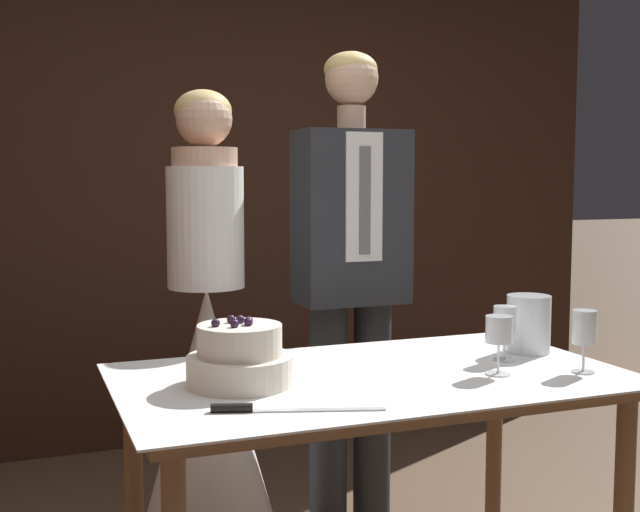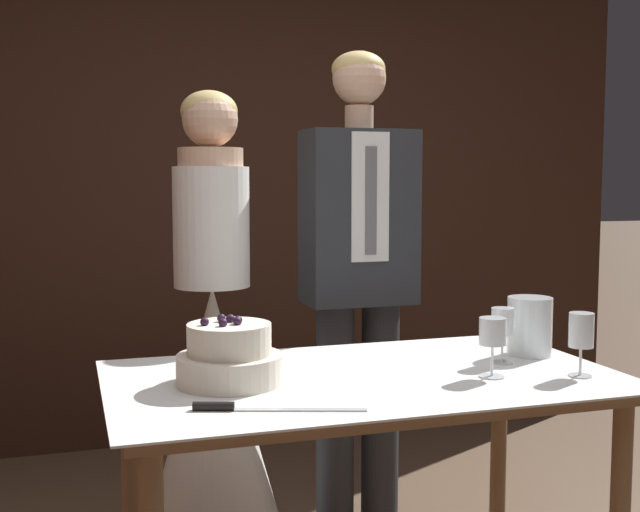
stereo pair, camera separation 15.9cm
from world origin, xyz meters
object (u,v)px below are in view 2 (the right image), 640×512
(cake_table, at_px, (363,408))
(groom, at_px, (358,265))
(wine_glass_near, at_px, (503,323))
(bride, at_px, (213,382))
(wine_glass_far, at_px, (493,335))
(cake_knife, at_px, (246,407))
(hurricane_candle, at_px, (530,328))
(wine_glass_middle, at_px, (581,334))
(tiered_cake, at_px, (229,357))

(cake_table, height_order, groom, groom)
(wine_glass_near, xyz_separation_m, bride, (-0.74, 0.81, -0.32))
(wine_glass_far, bearing_deg, bride, 123.12)
(cake_knife, relative_size, hurricane_candle, 2.20)
(wine_glass_far, bearing_deg, cake_table, 158.49)
(wine_glass_middle, xyz_separation_m, groom, (-0.29, 1.02, 0.10))
(cake_table, xyz_separation_m, tiered_cake, (-0.38, 0.02, 0.17))
(tiered_cake, distance_m, bride, 0.85)
(hurricane_candle, relative_size, bride, 0.11)
(hurricane_candle, bearing_deg, tiered_cake, -176.29)
(tiered_cake, height_order, hurricane_candle, tiered_cake)
(cake_knife, bearing_deg, groom, 75.09)
(cake_knife, height_order, wine_glass_far, wine_glass_far)
(tiered_cake, xyz_separation_m, bride, (0.09, 0.80, -0.27))
(wine_glass_far, distance_m, groom, 0.96)
(hurricane_candle, distance_m, groom, 0.81)
(wine_glass_middle, bearing_deg, cake_knife, -177.47)
(wine_glass_near, distance_m, groom, 0.83)
(wine_glass_far, relative_size, hurricane_candle, 0.92)
(wine_glass_middle, xyz_separation_m, bride, (-0.87, 1.02, -0.32))
(cake_table, distance_m, cake_knife, 0.48)
(wine_glass_near, bearing_deg, bride, 132.35)
(cake_table, distance_m, groom, 0.93)
(cake_knife, height_order, wine_glass_near, wine_glass_near)
(wine_glass_near, xyz_separation_m, wine_glass_middle, (0.13, -0.21, -0.00))
(wine_glass_far, height_order, bride, bride)
(wine_glass_near, bearing_deg, tiered_cake, 179.35)
(tiered_cake, relative_size, wine_glass_middle, 1.59)
(groom, bearing_deg, cake_table, -109.30)
(tiered_cake, height_order, wine_glass_near, tiered_cake)
(cake_table, xyz_separation_m, wine_glass_middle, (0.58, -0.20, 0.22))
(cake_knife, distance_m, wine_glass_middle, 0.98)
(cake_knife, distance_m, wine_glass_far, 0.75)
(tiered_cake, distance_m, wine_glass_near, 0.84)
(cake_table, distance_m, tiered_cake, 0.42)
(tiered_cake, bearing_deg, cake_knife, -92.88)
(cake_table, bearing_deg, groom, 70.70)
(cake_knife, relative_size, bride, 0.24)
(wine_glass_near, relative_size, hurricane_candle, 0.91)
(wine_glass_middle, bearing_deg, hurricane_candle, 87.20)
(wine_glass_near, bearing_deg, groom, 101.40)
(wine_glass_middle, distance_m, hurricane_candle, 0.29)
(tiered_cake, height_order, bride, bride)
(wine_glass_middle, bearing_deg, cake_table, 160.88)
(cake_knife, distance_m, groom, 1.28)
(cake_table, xyz_separation_m, groom, (0.29, 0.82, 0.32))
(cake_knife, relative_size, wine_glass_near, 2.41)
(wine_glass_middle, distance_m, wine_glass_far, 0.25)
(wine_glass_near, distance_m, hurricane_candle, 0.16)
(tiered_cake, relative_size, wine_glass_far, 1.71)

